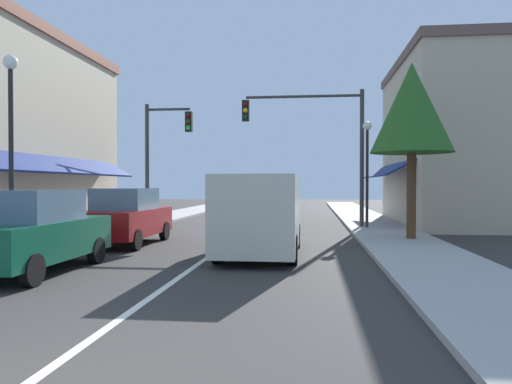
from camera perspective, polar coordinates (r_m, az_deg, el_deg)
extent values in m
plane|color=#33302D|center=(22.07, -0.45, -4.03)|extent=(80.00, 80.00, 0.00)
cube|color=#A39E99|center=(23.37, -13.98, -3.63)|extent=(2.60, 56.00, 0.12)
cube|color=#A39E99|center=(22.09, 13.90, -3.89)|extent=(2.60, 56.00, 0.12)
cube|color=silver|center=(22.07, -0.45, -4.02)|extent=(0.14, 52.00, 0.01)
cube|color=slate|center=(18.47, -24.52, -0.70)|extent=(0.08, 10.64, 1.80)
cube|color=navy|center=(18.17, -22.89, 3.07)|extent=(1.27, 11.76, 0.73)
cube|color=slate|center=(21.43, -20.28, 9.82)|extent=(0.08, 1.10, 1.30)
cube|color=#BCAD8E|center=(24.80, 22.08, 5.03)|extent=(4.98, 10.00, 7.42)
cube|color=brown|center=(25.39, 22.13, 13.86)|extent=(5.18, 10.20, 0.40)
cube|color=slate|center=(24.20, 16.49, -0.31)|extent=(0.08, 7.60, 1.80)
cube|color=navy|center=(24.11, 15.08, 2.54)|extent=(1.27, 8.40, 0.73)
cube|color=slate|center=(22.30, 17.54, 9.75)|extent=(0.08, 1.10, 1.30)
cube|color=slate|center=(26.59, 15.70, 8.31)|extent=(0.08, 1.10, 1.30)
cube|color=#0F4C33|center=(11.39, -24.78, -5.11)|extent=(1.74, 4.11, 0.80)
cube|color=slate|center=(11.25, -25.07, -1.46)|extent=(1.53, 2.01, 0.66)
cylinder|color=black|center=(12.99, -24.69, -6.16)|extent=(0.20, 0.62, 0.62)
cylinder|color=black|center=(12.26, -18.29, -6.54)|extent=(0.20, 0.62, 0.62)
cylinder|color=black|center=(9.88, -24.87, -8.35)|extent=(0.20, 0.62, 0.62)
cube|color=maroon|center=(15.76, -14.95, -3.42)|extent=(1.73, 4.10, 0.80)
cube|color=slate|center=(15.63, -15.10, -0.78)|extent=(1.53, 2.00, 0.66)
cylinder|color=black|center=(17.34, -15.74, -4.37)|extent=(0.20, 0.62, 0.62)
cylinder|color=black|center=(16.80, -10.73, -4.51)|extent=(0.20, 0.62, 0.62)
cylinder|color=black|center=(14.88, -19.72, -5.24)|extent=(0.20, 0.62, 0.62)
cylinder|color=black|center=(14.26, -13.99, -5.49)|extent=(0.20, 0.62, 0.62)
cube|color=beige|center=(12.96, 0.64, -2.29)|extent=(1.98, 5.01, 1.90)
cube|color=slate|center=(15.34, 1.51, -0.20)|extent=(1.73, 0.28, 0.84)
cube|color=black|center=(15.58, 1.57, -4.29)|extent=(1.86, 0.21, 0.24)
cylinder|color=black|center=(14.67, -2.21, -5.09)|extent=(0.24, 0.72, 0.72)
cylinder|color=black|center=(14.52, 4.72, -5.15)|extent=(0.24, 0.72, 0.72)
cylinder|color=black|center=(11.63, -4.48, -6.65)|extent=(0.24, 0.72, 0.72)
cylinder|color=black|center=(11.44, 4.30, -6.77)|extent=(0.24, 0.72, 0.72)
cylinder|color=#333333|center=(21.08, 12.35, 3.78)|extent=(0.18, 0.18, 5.93)
cylinder|color=#333333|center=(21.29, 5.60, 11.13)|extent=(4.95, 0.12, 0.12)
cube|color=black|center=(21.19, -1.22, 9.53)|extent=(0.30, 0.24, 0.90)
sphere|color=#420F0F|center=(21.11, -1.26, 10.34)|extent=(0.20, 0.20, 0.20)
sphere|color=yellow|center=(21.07, -1.26, 9.58)|extent=(0.20, 0.20, 0.20)
sphere|color=#0C3316|center=(21.03, -1.26, 8.83)|extent=(0.20, 0.20, 0.20)
cylinder|color=#333333|center=(22.72, -12.69, 3.10)|extent=(0.18, 0.18, 5.56)
cylinder|color=#333333|center=(22.66, -10.28, 9.54)|extent=(2.00, 0.12, 0.12)
cube|color=black|center=(22.14, -7.91, 8.19)|extent=(0.30, 0.24, 0.90)
sphere|color=#420F0F|center=(22.05, -8.00, 8.95)|extent=(0.20, 0.20, 0.20)
sphere|color=#3D2D0C|center=(22.01, -7.99, 8.23)|extent=(0.20, 0.20, 0.20)
sphere|color=green|center=(21.98, -7.99, 7.50)|extent=(0.20, 0.20, 0.20)
cylinder|color=black|center=(13.63, -26.85, 2.89)|extent=(0.12, 0.12, 4.77)
sphere|color=white|center=(13.97, -26.92, 13.46)|extent=(0.36, 0.36, 0.36)
cylinder|color=black|center=(20.51, 12.94, 1.35)|extent=(0.12, 0.12, 4.12)
sphere|color=white|center=(20.65, 12.96, 7.58)|extent=(0.36, 0.36, 0.36)
cylinder|color=#4C331E|center=(16.64, 17.80, 0.08)|extent=(0.30, 0.30, 3.33)
cone|color=#285B21|center=(16.83, 17.85, 9.43)|extent=(2.68, 2.68, 2.95)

